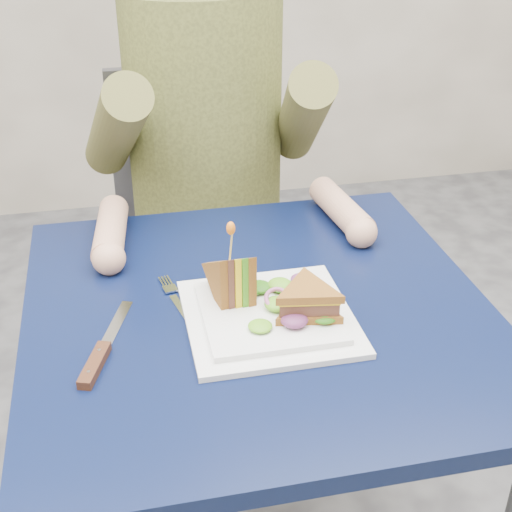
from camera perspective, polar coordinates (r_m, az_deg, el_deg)
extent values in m
cube|color=black|center=(1.17, 0.21, -4.65)|extent=(0.75, 0.75, 0.03)
cylinder|color=#595B5E|center=(1.63, -13.56, -10.27)|extent=(0.04, 0.04, 0.70)
cylinder|color=#595B5E|center=(1.71, 8.47, -7.53)|extent=(0.04, 0.04, 0.70)
cube|color=#47474C|center=(1.79, -3.74, -1.53)|extent=(0.42, 0.40, 0.04)
cube|color=#47474C|center=(1.84, -4.87, 8.03)|extent=(0.42, 0.03, 0.46)
cylinder|color=#47474C|center=(1.78, -8.48, -11.45)|extent=(0.02, 0.02, 0.43)
cylinder|color=#47474C|center=(1.82, 3.05, -9.99)|extent=(0.02, 0.02, 0.43)
cylinder|color=#47474C|center=(2.05, -9.27, -5.28)|extent=(0.02, 0.02, 0.43)
cylinder|color=#47474C|center=(2.08, 0.66, -4.16)|extent=(0.02, 0.02, 0.43)
cylinder|color=#4D5125|center=(1.59, -4.12, 11.14)|extent=(0.34, 0.34, 0.52)
cylinder|color=brown|center=(1.49, -11.16, 9.93)|extent=(0.15, 0.39, 0.31)
cylinder|color=tan|center=(1.35, -11.55, 1.97)|extent=(0.08, 0.20, 0.06)
sphere|color=tan|center=(1.27, -11.70, -0.19)|extent=(0.06, 0.06, 0.06)
cylinder|color=brown|center=(1.54, 3.69, 11.12)|extent=(0.15, 0.39, 0.31)
cylinder|color=tan|center=(1.42, 6.83, 3.77)|extent=(0.08, 0.20, 0.06)
sphere|color=tan|center=(1.34, 8.43, 1.88)|extent=(0.06, 0.06, 0.06)
cube|color=white|center=(1.13, 1.04, -4.95)|extent=(0.26, 0.26, 0.01)
cube|color=white|center=(1.12, 1.04, -4.53)|extent=(0.21, 0.21, 0.01)
cube|color=silver|center=(1.14, -5.74, -4.63)|extent=(0.04, 0.12, 0.00)
cube|color=silver|center=(1.21, -6.89, -2.61)|extent=(0.03, 0.03, 0.00)
cube|color=silver|center=(1.23, -7.59, -2.06)|extent=(0.01, 0.03, 0.00)
cube|color=silver|center=(1.23, -7.37, -2.02)|extent=(0.01, 0.03, 0.00)
cube|color=silver|center=(1.23, -7.14, -1.97)|extent=(0.01, 0.03, 0.00)
cube|color=silver|center=(1.23, -6.92, -1.92)|extent=(0.01, 0.03, 0.00)
cube|color=silver|center=(1.13, -11.18, -5.50)|extent=(0.06, 0.13, 0.00)
cube|color=black|center=(1.05, -12.78, -8.50)|extent=(0.05, 0.10, 0.01)
cylinder|color=silver|center=(1.07, -12.42, -7.38)|extent=(0.01, 0.01, 0.00)
cylinder|color=silver|center=(1.03, -13.24, -9.03)|extent=(0.01, 0.01, 0.00)
cylinder|color=tan|center=(1.09, -2.01, 0.93)|extent=(0.01, 0.01, 0.06)
ellipsoid|color=orange|center=(1.08, -2.03, 2.23)|extent=(0.01, 0.01, 0.02)
torus|color=#9E4C7A|center=(1.12, 1.75, -3.44)|extent=(0.04, 0.04, 0.02)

